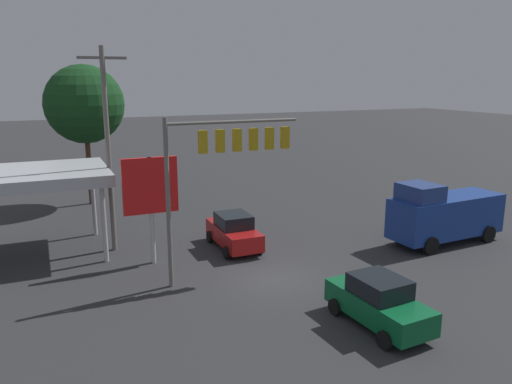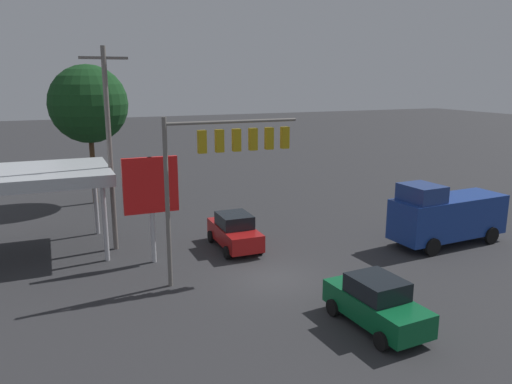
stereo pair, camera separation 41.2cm
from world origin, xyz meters
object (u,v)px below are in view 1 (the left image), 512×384
(delivery_truck, at_px, (444,214))
(street_tree, at_px, (84,104))
(traffic_signal_assembly, at_px, (225,154))
(sedan_waiting, at_px, (379,302))
(sedan_far, at_px, (234,231))
(utility_pole, at_px, (108,147))
(price_sign, at_px, (150,189))

(delivery_truck, relative_size, street_tree, 0.69)
(traffic_signal_assembly, relative_size, sedan_waiting, 1.67)
(sedan_waiting, xyz_separation_m, sedan_far, (1.81, -10.34, 0.00))
(street_tree, bearing_deg, sedan_waiting, 108.31)
(delivery_truck, height_order, sedan_far, delivery_truck)
(delivery_truck, xyz_separation_m, sedan_far, (11.10, -3.89, -0.74))
(sedan_far, bearing_deg, delivery_truck, 71.38)
(traffic_signal_assembly, xyz_separation_m, sedan_waiting, (-3.57, 6.69, -4.89))
(utility_pole, relative_size, price_sign, 1.99)
(price_sign, xyz_separation_m, street_tree, (1.56, -13.91, 3.46))
(utility_pole, height_order, sedan_far, utility_pole)
(delivery_truck, relative_size, sedan_far, 1.56)
(utility_pole, height_order, price_sign, utility_pole)
(utility_pole, height_order, sedan_waiting, utility_pole)
(traffic_signal_assembly, bearing_deg, street_tree, -75.85)
(traffic_signal_assembly, distance_m, price_sign, 4.69)
(utility_pole, relative_size, delivery_truck, 1.55)
(utility_pole, xyz_separation_m, street_tree, (0.04, -11.13, 1.63))
(street_tree, bearing_deg, sedan_far, 114.25)
(traffic_signal_assembly, xyz_separation_m, price_sign, (2.75, -3.21, -2.04))
(traffic_signal_assembly, bearing_deg, sedan_waiting, 118.04)
(utility_pole, height_order, delivery_truck, utility_pole)
(price_sign, relative_size, street_tree, 0.53)
(utility_pole, bearing_deg, sedan_waiting, 121.73)
(price_sign, xyz_separation_m, delivery_truck, (-15.61, 3.46, -2.11))
(sedan_waiting, bearing_deg, price_sign, -151.26)
(delivery_truck, distance_m, sedan_far, 11.78)
(sedan_waiting, relative_size, sedan_far, 1.02)
(price_sign, distance_m, sedan_far, 5.36)
(utility_pole, relative_size, street_tree, 1.06)
(utility_pole, bearing_deg, sedan_far, 158.72)
(sedan_waiting, bearing_deg, sedan_far, -173.88)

